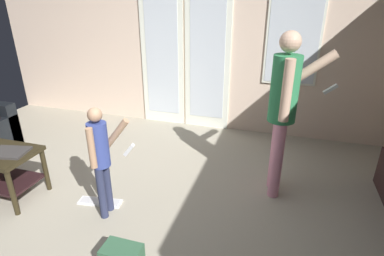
{
  "coord_description": "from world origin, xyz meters",
  "views": [
    {
      "loc": [
        1.51,
        -2.12,
        1.93
      ],
      "look_at": [
        0.81,
        0.15,
        0.91
      ],
      "focal_mm": 28.82,
      "sensor_mm": 36.0,
      "label": 1
    }
  ],
  "objects_px": {
    "person_child": "(101,154)",
    "person_adult": "(284,103)",
    "loose_keyboard": "(100,202)",
    "laptop_closed": "(9,152)"
  },
  "relations": [
    {
      "from": "person_adult",
      "to": "laptop_closed",
      "type": "distance_m",
      "value": 2.7
    },
    {
      "from": "person_adult",
      "to": "laptop_closed",
      "type": "bearing_deg",
      "value": -160.38
    },
    {
      "from": "loose_keyboard",
      "to": "laptop_closed",
      "type": "distance_m",
      "value": 1.0
    },
    {
      "from": "loose_keyboard",
      "to": "laptop_closed",
      "type": "bearing_deg",
      "value": -169.45
    },
    {
      "from": "person_child",
      "to": "person_adult",
      "type": "bearing_deg",
      "value": 29.47
    },
    {
      "from": "loose_keyboard",
      "to": "person_adult",
      "type": "bearing_deg",
      "value": 23.88
    },
    {
      "from": "person_child",
      "to": "loose_keyboard",
      "type": "xyz_separation_m",
      "value": [
        -0.16,
        0.11,
        -0.63
      ]
    },
    {
      "from": "person_adult",
      "to": "loose_keyboard",
      "type": "xyz_separation_m",
      "value": [
        -1.66,
        -0.74,
        -0.98
      ]
    },
    {
      "from": "loose_keyboard",
      "to": "laptop_closed",
      "type": "relative_size",
      "value": 1.35
    },
    {
      "from": "person_child",
      "to": "laptop_closed",
      "type": "distance_m",
      "value": 1.01
    }
  ]
}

